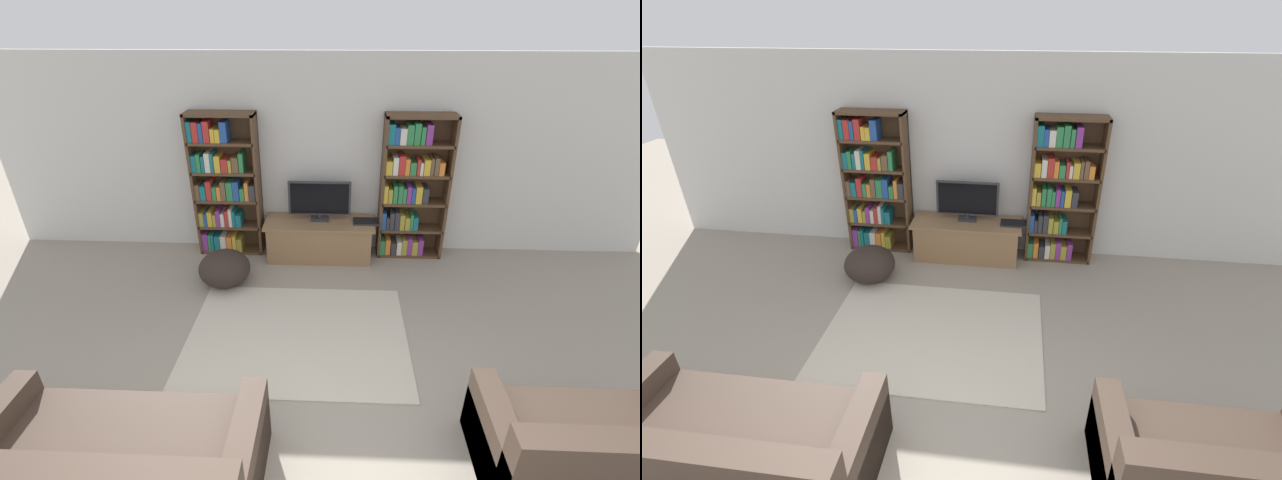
% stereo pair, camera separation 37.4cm
% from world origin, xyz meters
% --- Properties ---
extents(wall_back, '(8.80, 0.06, 2.60)m').
position_xyz_m(wall_back, '(0.00, 4.23, 1.30)').
color(wall_back, silver).
rests_on(wall_back, ground_plane).
extents(bookshelf_left, '(0.87, 0.30, 1.92)m').
position_xyz_m(bookshelf_left, '(-1.33, 4.05, 0.94)').
color(bookshelf_left, '#513823').
rests_on(bookshelf_left, ground_plane).
extents(bookshelf_right, '(0.87, 0.30, 1.92)m').
position_xyz_m(bookshelf_right, '(1.12, 4.05, 0.95)').
color(bookshelf_right, '#513823').
rests_on(bookshelf_right, ground_plane).
extents(tv_stand, '(1.46, 0.54, 0.53)m').
position_xyz_m(tv_stand, '(-0.06, 3.90, 0.27)').
color(tv_stand, '#8E6B47').
rests_on(tv_stand, ground_plane).
extents(television, '(0.82, 0.16, 0.54)m').
position_xyz_m(television, '(-0.06, 3.95, 0.82)').
color(television, '#2D2D33').
rests_on(television, tv_stand).
extents(laptop, '(0.34, 0.21, 0.03)m').
position_xyz_m(laptop, '(0.56, 3.90, 0.55)').
color(laptop, '#28282D').
rests_on(laptop, tv_stand).
extents(area_rug, '(2.27, 1.70, 0.02)m').
position_xyz_m(area_rug, '(-0.22, 2.23, 0.01)').
color(area_rug, beige).
rests_on(area_rug, ground_plane).
extents(couch_left_sectional, '(1.93, 0.99, 0.85)m').
position_xyz_m(couch_left_sectional, '(-1.29, 0.51, 0.28)').
color(couch_left_sectional, '#423328').
rests_on(couch_left_sectional, ground_plane).
extents(couch_right_sofa, '(1.52, 0.88, 0.85)m').
position_xyz_m(couch_right_sofa, '(1.98, 0.75, 0.29)').
color(couch_right_sofa, '#423328').
rests_on(couch_right_sofa, ground_plane).
extents(beanbag_ottoman, '(0.63, 0.63, 0.43)m').
position_xyz_m(beanbag_ottoman, '(-1.20, 3.18, 0.22)').
color(beanbag_ottoman, '#2D231E').
rests_on(beanbag_ottoman, ground_plane).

